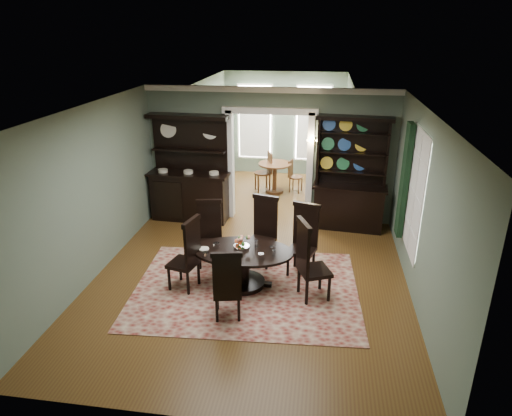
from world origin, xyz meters
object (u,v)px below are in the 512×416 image
(sideboard, at_px, (190,184))
(dining_table, at_px, (243,261))
(welsh_dresser, at_px, (350,189))
(parlor_table, at_px, (275,173))

(sideboard, bearing_deg, dining_table, -55.67)
(welsh_dresser, relative_size, parlor_table, 2.83)
(sideboard, distance_m, parlor_table, 2.69)
(dining_table, relative_size, sideboard, 0.71)
(dining_table, bearing_deg, welsh_dresser, 56.11)
(sideboard, relative_size, parlor_table, 2.75)
(sideboard, distance_m, welsh_dresser, 3.58)
(dining_table, relative_size, welsh_dresser, 0.69)
(dining_table, xyz_separation_m, welsh_dresser, (1.87, 2.78, 0.42))
(parlor_table, bearing_deg, sideboard, -130.10)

